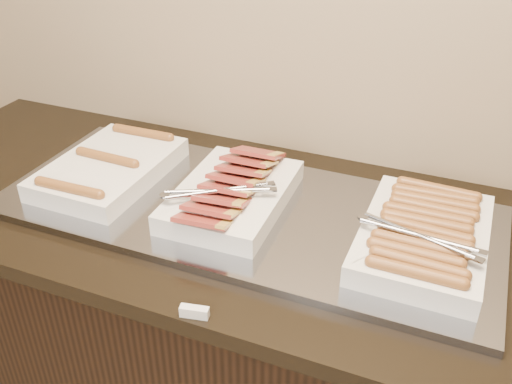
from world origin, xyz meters
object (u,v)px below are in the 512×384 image
(dish_left, at_px, (110,168))
(dish_right, at_px, (424,235))
(counter, at_px, (245,344))
(dish_center, at_px, (232,194))
(warming_tray, at_px, (244,211))

(dish_left, height_order, dish_right, dish_right)
(counter, bearing_deg, dish_right, -0.43)
(dish_right, bearing_deg, dish_left, 179.98)
(dish_left, distance_m, dish_center, 0.35)
(counter, height_order, dish_right, dish_right)
(warming_tray, relative_size, dish_center, 3.04)
(counter, height_order, dish_left, dish_left)
(dish_left, bearing_deg, warming_tray, 0.52)
(dish_left, xyz_separation_m, dish_center, (0.35, -0.00, 0.01))
(warming_tray, bearing_deg, counter, 180.00)
(counter, distance_m, dish_left, 0.62)
(dish_center, bearing_deg, counter, 5.86)
(dish_left, bearing_deg, counter, 0.52)
(dish_center, bearing_deg, dish_left, 177.69)
(dish_left, relative_size, dish_center, 0.98)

